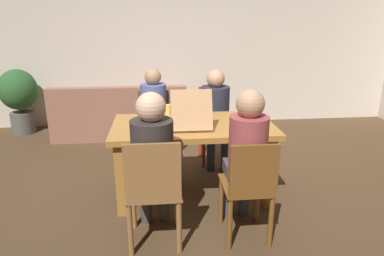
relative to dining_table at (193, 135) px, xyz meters
name	(u,v)px	position (x,y,z in m)	size (l,w,h in m)	color
ground_plane	(193,193)	(0.00, 0.00, -0.66)	(20.00, 20.00, 0.00)	#4C3722
back_wall	(177,37)	(0.00, 2.64, 0.82)	(7.66, 0.12, 2.96)	beige
dining_table	(193,135)	(0.00, 0.00, 0.00)	(1.60, 0.88, 0.77)	#B27936
chair_0	(214,122)	(0.36, 0.91, -0.16)	(0.38, 0.41, 0.95)	#B93326
person_0	(216,109)	(0.36, 0.78, 0.05)	(0.35, 0.51, 1.19)	#313F4E
chair_1	(155,125)	(-0.40, 0.87, -0.16)	(0.41, 0.42, 0.92)	brown
person_1	(154,112)	(-0.40, 0.72, 0.05)	(0.31, 0.53, 1.22)	#383D46
chair_2	(154,190)	(-0.40, -0.85, -0.15)	(0.44, 0.44, 0.94)	olive
person_2	(153,155)	(-0.40, -0.72, 0.09)	(0.33, 0.49, 1.27)	#403D3A
chair_3	(249,187)	(0.36, -0.85, -0.17)	(0.40, 0.44, 0.90)	brown
person_3	(246,151)	(0.36, -0.71, 0.09)	(0.31, 0.52, 1.27)	#3F444A
pizza_box_0	(190,119)	(-0.03, -0.02, 0.17)	(0.38, 0.52, 0.39)	tan
plate_0	(157,132)	(-0.35, -0.23, 0.12)	(0.25, 0.25, 0.01)	white
plate_1	(143,121)	(-0.50, 0.14, 0.12)	(0.22, 0.22, 0.01)	white
drinking_glass_0	(168,110)	(-0.24, 0.32, 0.17)	(0.07, 0.07, 0.12)	#E6C95F
drinking_glass_1	(260,123)	(0.60, -0.26, 0.19)	(0.08, 0.08, 0.15)	#D8C25D
couch	(121,117)	(-0.93, 2.00, -0.37)	(2.02, 0.77, 0.82)	#96644F
potted_plant	(19,95)	(-2.52, 2.27, -0.04)	(0.58, 0.58, 1.03)	#545752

